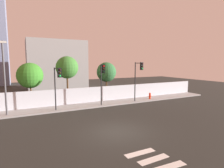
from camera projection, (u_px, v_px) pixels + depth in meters
ground_plane at (117, 132)px, 12.84m from camera, size 80.00×80.00×0.00m
sidewalk at (82, 106)px, 20.11m from camera, size 36.00×2.40×0.15m
perimeter_wall at (78, 96)px, 21.14m from camera, size 36.00×0.18×1.80m
crosswalk_marking at (160, 163)px, 8.79m from camera, size 2.26×3.00×0.01m
traffic_light_left at (139, 73)px, 21.53m from camera, size 0.36×1.42×4.77m
traffic_light_center at (102, 76)px, 19.60m from camera, size 0.36×1.13×4.53m
traffic_light_right at (57, 79)px, 17.31m from camera, size 0.48×1.47×4.24m
street_lamp_curbside at (4, 73)px, 15.86m from camera, size 0.62×1.66×6.51m
fire_hydrant at (150, 96)px, 23.76m from camera, size 0.44×0.26×0.81m
roadside_tree_leftmost at (30, 76)px, 19.62m from camera, size 2.75×2.75×4.87m
roadside_tree_midleft at (67, 68)px, 21.32m from camera, size 2.62×2.62×5.63m
roadside_tree_midright at (106, 72)px, 23.68m from camera, size 2.55×2.55×4.93m
low_building_distant at (57, 65)px, 33.22m from camera, size 10.08×6.00×8.84m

